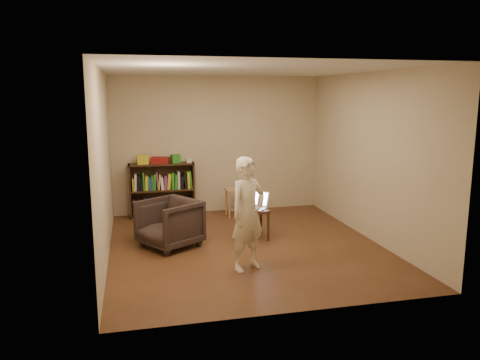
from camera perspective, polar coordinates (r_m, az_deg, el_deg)
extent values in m
plane|color=#442A16|center=(7.15, 0.68, -8.01)|extent=(4.50, 4.50, 0.00)
plane|color=silver|center=(6.79, 0.73, 13.29)|extent=(4.50, 4.50, 0.00)
plane|color=#C4B594|center=(9.03, -2.72, 4.31)|extent=(4.00, 0.00, 4.00)
plane|color=#C4B594|center=(6.66, -16.25, 1.72)|extent=(0.00, 4.50, 4.50)
plane|color=#C4B594|center=(7.58, 15.57, 2.76)|extent=(0.00, 4.50, 4.50)
cube|color=black|center=(8.84, -13.26, -1.35)|extent=(0.03, 0.30, 1.00)
cube|color=black|center=(8.91, -5.72, -1.03)|extent=(0.03, 0.30, 1.00)
cube|color=black|center=(8.99, -9.54, -1.01)|extent=(1.20, 0.02, 1.00)
cube|color=black|center=(8.96, -9.38, -4.23)|extent=(1.20, 0.30, 0.03)
cube|color=black|center=(8.86, -9.48, -1.19)|extent=(1.14, 0.30, 0.03)
cube|color=black|center=(8.77, -9.57, 1.92)|extent=(1.20, 0.30, 0.03)
cube|color=gold|center=(8.73, -11.76, 2.45)|extent=(0.21, 0.16, 0.17)
cube|color=maroon|center=(8.79, -9.73, 2.39)|extent=(0.37, 0.30, 0.11)
cube|color=#2C7F21|center=(8.79, -7.87, 2.59)|extent=(0.18, 0.18, 0.15)
cube|color=beige|center=(8.80, -6.27, 2.37)|extent=(0.10, 0.10, 0.08)
cube|color=#A87551|center=(8.73, -0.58, -1.16)|extent=(0.36, 0.36, 0.04)
cylinder|color=#A87551|center=(8.62, -1.30, -3.10)|extent=(0.03, 0.03, 0.49)
cylinder|color=#A87551|center=(8.68, 0.56, -3.00)|extent=(0.03, 0.03, 0.49)
cylinder|color=#A87551|center=(8.89, -1.68, -2.68)|extent=(0.03, 0.03, 0.49)
cylinder|color=#A87551|center=(8.95, 0.12, -2.59)|extent=(0.03, 0.03, 0.49)
imported|color=#2C221D|center=(7.09, -8.61, -5.24)|extent=(1.08, 1.08, 0.72)
cube|color=black|center=(7.39, 1.49, -3.64)|extent=(0.48, 0.48, 0.04)
cylinder|color=black|center=(7.21, 0.30, -5.99)|extent=(0.04, 0.04, 0.44)
cylinder|color=black|center=(7.32, 3.46, -5.77)|extent=(0.04, 0.04, 0.44)
cylinder|color=black|center=(7.60, -0.42, -5.14)|extent=(0.04, 0.04, 0.44)
cylinder|color=black|center=(7.70, 2.58, -4.95)|extent=(0.04, 0.04, 0.44)
cube|color=#B7B8BC|center=(7.36, 1.67, -3.46)|extent=(0.43, 0.42, 0.02)
cube|color=black|center=(7.36, 1.67, -3.37)|extent=(0.31, 0.30, 0.00)
cube|color=#B7B8BC|center=(7.48, 2.26, -2.25)|extent=(0.32, 0.30, 0.24)
cube|color=#B2DAFA|center=(7.48, 2.26, -2.25)|extent=(0.28, 0.26, 0.19)
imported|color=beige|center=(6.03, 0.94, -4.17)|extent=(0.64, 0.57, 1.48)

